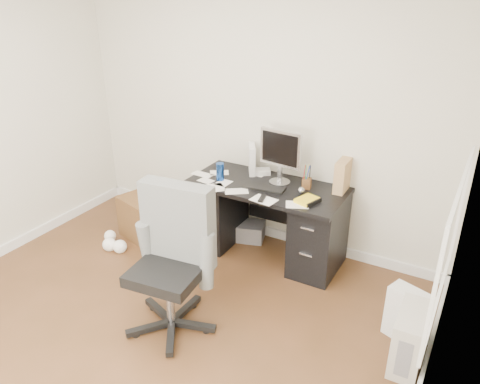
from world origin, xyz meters
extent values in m
plane|color=#452C16|center=(0.00, 0.00, 0.00)|extent=(4.00, 4.00, 0.00)
cube|color=beige|center=(0.00, 2.00, 1.35)|extent=(4.00, 0.02, 2.70)
cube|color=beige|center=(2.00, 0.00, 1.35)|extent=(0.02, 4.00, 2.70)
cube|color=silver|center=(0.00, 1.99, 0.05)|extent=(4.00, 0.03, 0.10)
cube|color=black|center=(0.30, 1.65, 0.73)|extent=(1.50, 0.70, 0.04)
cube|color=black|center=(-0.25, 1.65, 0.35)|extent=(0.40, 0.60, 0.71)
cube|color=black|center=(0.85, 1.65, 0.35)|extent=(0.40, 0.60, 0.71)
cube|color=black|center=(0.30, 1.98, 0.45)|extent=(0.70, 0.03, 0.51)
cube|color=black|center=(0.31, 1.56, 0.76)|extent=(0.41, 0.18, 0.02)
sphere|color=#B0B0B5|center=(0.66, 1.63, 0.78)|extent=(0.09, 0.09, 0.07)
cylinder|color=#16419C|center=(-0.15, 1.54, 0.84)|extent=(0.09, 0.09, 0.17)
cube|color=silver|center=(0.03, 1.87, 0.89)|extent=(0.23, 0.27, 0.29)
cube|color=#9F7B4D|center=(0.95, 1.89, 0.90)|extent=(0.13, 0.26, 0.30)
cube|color=yellow|center=(0.77, 1.50, 0.77)|extent=(0.21, 0.23, 0.03)
cube|color=beige|center=(1.85, 0.82, 0.22)|extent=(0.21, 0.45, 0.44)
cube|color=silver|center=(1.79, 1.08, 0.22)|extent=(0.38, 0.32, 0.43)
cube|color=#463215|center=(-0.98, 1.37, 0.23)|extent=(0.56, 0.56, 0.45)
cube|color=slate|center=(0.03, 1.82, 0.09)|extent=(0.37, 0.33, 0.18)
camera|label=1|loc=(2.06, -2.00, 2.54)|focal=35.00mm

